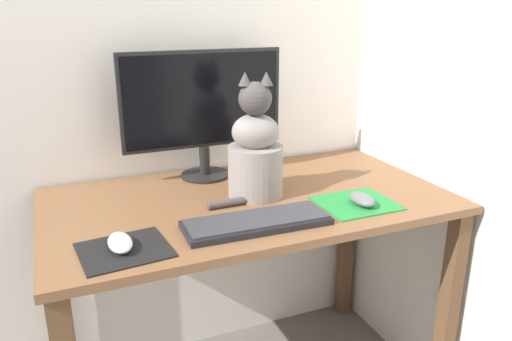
{
  "coord_description": "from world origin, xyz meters",
  "views": [
    {
      "loc": [
        -0.55,
        -1.35,
        1.33
      ],
      "look_at": [
        -0.02,
        -0.1,
        0.88
      ],
      "focal_mm": 35.0,
      "sensor_mm": 36.0,
      "label": 1
    }
  ],
  "objects_px": {
    "monitor": "(203,107)",
    "computer_mouse_right": "(362,199)",
    "keyboard": "(257,222)",
    "computer_mouse_left": "(120,243)",
    "cat": "(255,152)"
  },
  "relations": [
    {
      "from": "monitor",
      "to": "computer_mouse_right",
      "type": "distance_m",
      "value": 0.61
    },
    {
      "from": "computer_mouse_right",
      "to": "cat",
      "type": "relative_size",
      "value": 0.27
    },
    {
      "from": "keyboard",
      "to": "cat",
      "type": "distance_m",
      "value": 0.26
    },
    {
      "from": "monitor",
      "to": "keyboard",
      "type": "xyz_separation_m",
      "value": [
        0.0,
        -0.45,
        -0.24
      ]
    },
    {
      "from": "keyboard",
      "to": "computer_mouse_right",
      "type": "distance_m",
      "value": 0.35
    },
    {
      "from": "computer_mouse_left",
      "to": "cat",
      "type": "xyz_separation_m",
      "value": [
        0.45,
        0.21,
        0.13
      ]
    },
    {
      "from": "keyboard",
      "to": "computer_mouse_right",
      "type": "relative_size",
      "value": 3.88
    },
    {
      "from": "computer_mouse_left",
      "to": "computer_mouse_right",
      "type": "distance_m",
      "value": 0.71
    },
    {
      "from": "computer_mouse_left",
      "to": "computer_mouse_right",
      "type": "height_order",
      "value": "computer_mouse_right"
    },
    {
      "from": "keyboard",
      "to": "cat",
      "type": "height_order",
      "value": "cat"
    },
    {
      "from": "cat",
      "to": "computer_mouse_left",
      "type": "bearing_deg",
      "value": -135.55
    },
    {
      "from": "monitor",
      "to": "computer_mouse_right",
      "type": "height_order",
      "value": "monitor"
    },
    {
      "from": "computer_mouse_left",
      "to": "monitor",
      "type": "bearing_deg",
      "value": 51.51
    },
    {
      "from": "computer_mouse_left",
      "to": "cat",
      "type": "relative_size",
      "value": 0.29
    },
    {
      "from": "monitor",
      "to": "keyboard",
      "type": "relative_size",
      "value": 1.37
    }
  ]
}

